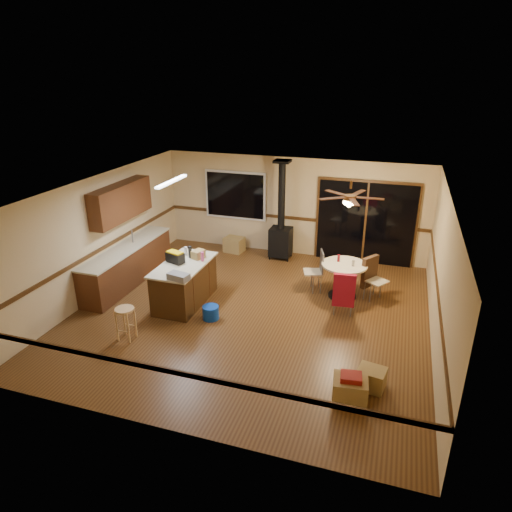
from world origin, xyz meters
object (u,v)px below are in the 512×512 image
at_px(chair_right, 370,272).
at_px(bar_stool, 126,324).
at_px(kitchen_island, 185,283).
at_px(dining_table, 344,274).
at_px(blue_bucket, 211,313).
at_px(chair_near, 344,290).
at_px(box_corner_a, 350,390).
at_px(toolbox_grey, 178,277).
at_px(toolbox_black, 175,258).
at_px(wood_stove, 281,232).
at_px(box_corner_b, 371,378).
at_px(chair_left, 318,266).
at_px(box_under_window, 234,245).

bearing_deg(chair_right, bar_stool, -143.14).
distance_m(kitchen_island, dining_table, 3.44).
bearing_deg(blue_bucket, chair_near, 19.97).
bearing_deg(box_corner_a, chair_near, 100.25).
height_order(kitchen_island, toolbox_grey, toolbox_grey).
bearing_deg(toolbox_black, wood_stove, 63.65).
distance_m(toolbox_black, chair_near, 3.55).
distance_m(blue_bucket, box_corner_a, 3.38).
xyz_separation_m(dining_table, chair_near, (0.12, -0.88, 0.06)).
bearing_deg(box_corner_a, box_corner_b, 55.49).
bearing_deg(toolbox_black, box_corner_a, -28.39).
height_order(bar_stool, chair_left, chair_left).
xyz_separation_m(dining_table, box_under_window, (-3.21, 1.79, -0.33)).
distance_m(toolbox_black, box_under_window, 3.18).
bearing_deg(box_under_window, chair_near, -38.72).
distance_m(wood_stove, chair_right, 2.91).
xyz_separation_m(wood_stove, box_corner_a, (2.46, -5.16, -0.54)).
xyz_separation_m(toolbox_grey, box_under_window, (-0.29, 3.82, -0.76)).
bearing_deg(chair_left, toolbox_black, -153.07).
height_order(kitchen_island, chair_near, chair_near).
distance_m(toolbox_black, bar_stool, 1.81).
bearing_deg(box_under_window, kitchen_island, -89.45).
relative_size(dining_table, chair_near, 1.41).
height_order(box_under_window, box_corner_b, box_under_window).
distance_m(chair_right, box_corner_a, 3.60).
distance_m(blue_bucket, dining_table, 3.01).
xyz_separation_m(toolbox_grey, dining_table, (2.93, 2.03, -0.43)).
distance_m(wood_stove, chair_near, 3.30).
bearing_deg(chair_near, toolbox_grey, -159.35).
xyz_separation_m(toolbox_grey, chair_left, (2.33, 2.16, -0.38)).
bearing_deg(box_corner_b, dining_table, 105.98).
xyz_separation_m(toolbox_grey, box_corner_b, (3.79, -0.98, -0.79)).
bearing_deg(dining_table, bar_stool, -140.59).
xyz_separation_m(toolbox_black, dining_table, (3.38, 1.28, -0.47)).
bearing_deg(box_corner_a, blue_bucket, 151.24).
bearing_deg(wood_stove, box_under_window, 177.85).
height_order(dining_table, box_corner_a, dining_table).
height_order(bar_stool, chair_right, chair_right).
bearing_deg(box_under_window, bar_stool, -94.48).
distance_m(bar_stool, chair_near, 4.25).
height_order(chair_near, box_corner_b, chair_near).
xyz_separation_m(toolbox_grey, chair_right, (3.48, 2.18, -0.37)).
bearing_deg(kitchen_island, blue_bucket, -31.25).
xyz_separation_m(toolbox_black, chair_right, (3.93, 1.43, -0.41)).
bearing_deg(blue_bucket, bar_stool, -136.07).
height_order(kitchen_island, box_corner_a, kitchen_island).
height_order(chair_left, box_corner_b, chair_left).
relative_size(toolbox_grey, chair_near, 0.59).
xyz_separation_m(blue_bucket, box_under_window, (-0.83, 3.58, 0.06)).
relative_size(wood_stove, toolbox_black, 6.56).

